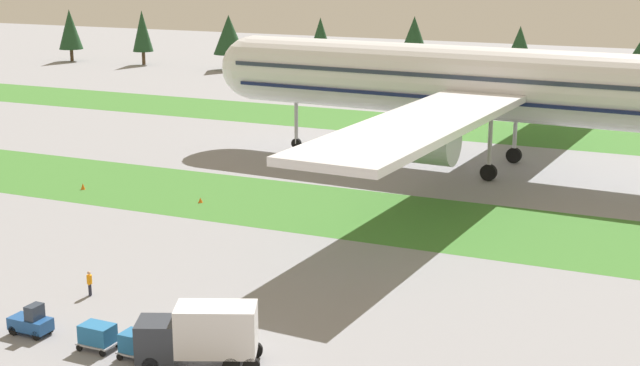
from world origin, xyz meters
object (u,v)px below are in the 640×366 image
(airliner, at_px, (481,83))
(cargo_dolly_lead, at_px, (98,335))
(taxiway_marker_1, at_px, (200,200))
(catering_truck, at_px, (200,333))
(cargo_dolly_second, at_px, (138,343))
(ground_crew_loader, at_px, (90,282))
(taxiway_marker_0, at_px, (83,186))
(baggage_tug, at_px, (31,322))

(airliner, relative_size, cargo_dolly_lead, 35.71)
(taxiway_marker_1, bearing_deg, catering_truck, -58.39)
(cargo_dolly_second, xyz_separation_m, ground_crew_loader, (-8.80, 6.84, 0.03))
(taxiway_marker_0, bearing_deg, cargo_dolly_lead, -50.23)
(cargo_dolly_second, bearing_deg, taxiway_marker_1, 26.32)
(catering_truck, bearing_deg, cargo_dolly_second, 77.44)
(baggage_tug, bearing_deg, catering_truck, -86.29)
(cargo_dolly_second, bearing_deg, ground_crew_loader, 52.98)
(baggage_tug, xyz_separation_m, cargo_dolly_second, (7.92, -0.11, 0.10))
(taxiway_marker_1, bearing_deg, cargo_dolly_second, -64.48)
(baggage_tug, height_order, cargo_dolly_second, baggage_tug)
(taxiway_marker_0, bearing_deg, catering_truck, -42.77)
(baggage_tug, relative_size, ground_crew_loader, 1.50)
(airliner, xyz_separation_m, baggage_tug, (-13.52, -54.09, -8.51))
(airliner, distance_m, cargo_dolly_second, 55.14)
(ground_crew_loader, bearing_deg, taxiway_marker_1, 164.10)
(taxiway_marker_0, height_order, taxiway_marker_1, taxiway_marker_0)
(ground_crew_loader, bearing_deg, airliner, 133.69)
(catering_truck, relative_size, ground_crew_loader, 4.19)
(baggage_tug, height_order, taxiway_marker_0, baggage_tug)
(airliner, distance_m, catering_truck, 54.04)
(cargo_dolly_second, height_order, taxiway_marker_1, cargo_dolly_second)
(catering_truck, bearing_deg, baggage_tug, 69.69)
(baggage_tug, bearing_deg, taxiway_marker_0, 34.38)
(ground_crew_loader, relative_size, taxiway_marker_0, 2.81)
(baggage_tug, xyz_separation_m, taxiway_marker_0, (-19.59, 29.50, -0.51))
(taxiway_marker_0, bearing_deg, taxiway_marker_1, 2.52)
(catering_truck, height_order, ground_crew_loader, catering_truck)
(cargo_dolly_lead, relative_size, ground_crew_loader, 1.28)
(airliner, bearing_deg, taxiway_marker_0, 130.12)
(airliner, distance_m, taxiway_marker_0, 42.22)
(cargo_dolly_second, relative_size, taxiway_marker_1, 4.58)
(airliner, relative_size, ground_crew_loader, 45.58)
(ground_crew_loader, height_order, taxiway_marker_0, ground_crew_loader)
(airliner, bearing_deg, cargo_dolly_lead, 174.60)
(cargo_dolly_second, distance_m, taxiway_marker_1, 33.46)
(taxiway_marker_0, xyz_separation_m, taxiway_marker_1, (13.10, 0.58, -0.07))
(baggage_tug, relative_size, catering_truck, 0.36)
(baggage_tug, height_order, ground_crew_loader, baggage_tug)
(baggage_tug, height_order, cargo_dolly_lead, baggage_tug)
(cargo_dolly_lead, relative_size, taxiway_marker_1, 4.58)
(taxiway_marker_1, bearing_deg, baggage_tug, -77.82)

